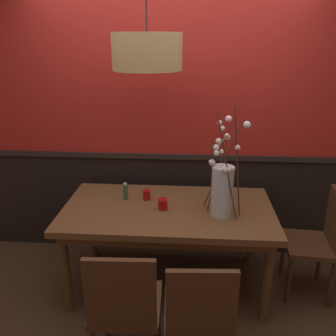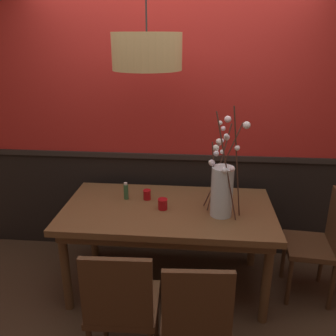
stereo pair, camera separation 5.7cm
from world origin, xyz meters
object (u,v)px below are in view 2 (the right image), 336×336
(chair_far_side_right, at_px, (196,191))
(dining_table, at_px, (168,217))
(candle_holder_nearer_center, at_px, (163,204))
(condiment_bottle, at_px, (126,191))
(chair_near_side_right, at_px, (196,314))
(chair_head_east_end, at_px, (320,240))
(vase_with_blossoms, at_px, (222,189))
(pendant_lamp, at_px, (147,52))
(chair_near_side_left, at_px, (122,304))
(candle_holder_nearer_edge, at_px, (147,195))
(chair_far_side_left, at_px, (148,190))

(chair_far_side_right, bearing_deg, dining_table, -104.06)
(chair_far_side_right, bearing_deg, candle_holder_nearer_center, -105.96)
(dining_table, relative_size, candle_holder_nearer_center, 18.84)
(condiment_bottle, bearing_deg, chair_near_side_right, -58.77)
(chair_far_side_right, bearing_deg, chair_head_east_end, -40.24)
(chair_head_east_end, xyz_separation_m, vase_with_blossoms, (-0.82, -0.08, 0.45))
(chair_far_side_right, bearing_deg, pendant_lamp, -111.42)
(chair_near_side_left, relative_size, candle_holder_nearer_edge, 10.63)
(dining_table, xyz_separation_m, chair_far_side_left, (-0.30, 0.89, -0.16))
(chair_near_side_left, xyz_separation_m, candle_holder_nearer_center, (0.16, 0.85, 0.28))
(dining_table, bearing_deg, chair_near_side_left, -103.03)
(vase_with_blossoms, distance_m, condiment_bottle, 0.84)
(chair_far_side_right, height_order, condiment_bottle, chair_far_side_right)
(chair_far_side_right, bearing_deg, candle_holder_nearer_edge, -119.63)
(chair_far_side_left, relative_size, candle_holder_nearer_center, 9.71)
(chair_head_east_end, xyz_separation_m, condiment_bottle, (-1.62, 0.14, 0.31))
(chair_far_side_right, distance_m, chair_far_side_left, 0.51)
(chair_near_side_left, bearing_deg, dining_table, 76.97)
(chair_near_side_left, xyz_separation_m, vase_with_blossoms, (0.63, 0.80, 0.45))
(dining_table, distance_m, candle_holder_nearer_edge, 0.27)
(vase_with_blossoms, relative_size, candle_holder_nearer_edge, 10.13)
(chair_head_east_end, xyz_separation_m, candle_holder_nearer_edge, (-1.44, 0.15, 0.28))
(candle_holder_nearer_center, distance_m, condiment_bottle, 0.38)
(candle_holder_nearer_center, height_order, condiment_bottle, condiment_bottle)
(chair_far_side_right, bearing_deg, chair_near_side_right, -88.83)
(chair_near_side_right, distance_m, vase_with_blossoms, 0.96)
(chair_near_side_right, xyz_separation_m, candle_holder_nearer_center, (-0.29, 0.87, 0.30))
(chair_far_side_right, distance_m, candle_holder_nearer_center, 0.97)
(chair_head_east_end, bearing_deg, candle_holder_nearer_center, -178.86)
(dining_table, xyz_separation_m, candle_holder_nearer_edge, (-0.19, 0.14, 0.13))
(chair_near_side_right, relative_size, chair_head_east_end, 0.96)
(chair_far_side_right, relative_size, candle_holder_nearer_center, 10.32)
(chair_far_side_right, height_order, candle_holder_nearer_edge, chair_far_side_right)
(pendant_lamp, bearing_deg, chair_near_side_right, -65.12)
(chair_far_side_right, xyz_separation_m, chair_near_side_right, (0.04, -1.76, -0.04))
(chair_far_side_right, xyz_separation_m, chair_near_side_left, (-0.42, -1.75, -0.01))
(chair_far_side_right, height_order, chair_near_side_left, chair_far_side_right)
(chair_far_side_left, relative_size, vase_with_blossoms, 1.00)
(chair_near_side_left, height_order, chair_near_side_right, chair_near_side_left)
(dining_table, xyz_separation_m, chair_near_side_left, (-0.20, -0.89, -0.14))
(vase_with_blossoms, xyz_separation_m, pendant_lamp, (-0.57, 0.03, 1.00))
(vase_with_blossoms, height_order, candle_holder_nearer_edge, vase_with_blossoms)
(chair_head_east_end, bearing_deg, pendant_lamp, -178.20)
(chair_far_side_right, xyz_separation_m, chair_far_side_left, (-0.51, 0.03, -0.03))
(chair_far_side_left, relative_size, pendant_lamp, 1.10)
(chair_near_side_right, bearing_deg, chair_head_east_end, 42.02)
(chair_near_side_right, bearing_deg, dining_table, 105.64)
(dining_table, height_order, chair_far_side_right, chair_far_side_right)
(condiment_bottle, xyz_separation_m, pendant_lamp, (0.23, -0.18, 1.15))
(chair_near_side_right, distance_m, condiment_bottle, 1.25)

